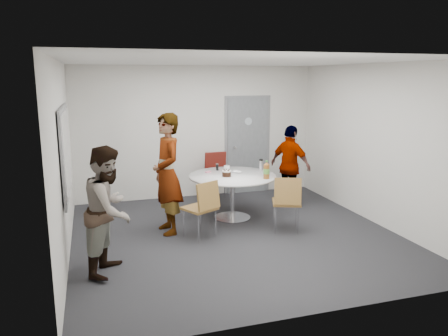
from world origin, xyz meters
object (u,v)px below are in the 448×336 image
object	(u,v)px
whiteboard	(66,151)
table	(234,181)
person_left	(109,210)
chair_near_right	(287,198)
chair_far	(217,171)
door	(247,145)
chair_near_left	(203,204)
person_right	(290,166)
person_main	(167,174)

from	to	relation	value
whiteboard	table	size ratio (longest dim) A/B	1.26
whiteboard	person_left	bearing A→B (deg)	-62.11
table	person_left	bearing A→B (deg)	-144.28
chair_near_right	chair_far	bearing A→B (deg)	124.76
door	chair_near_right	xyz separation A→B (m)	(-0.27, -2.60, -0.46)
door	chair_near_left	xyz separation A→B (m)	(-1.62, -2.48, -0.46)
person_right	whiteboard	bearing A→B (deg)	78.35
whiteboard	table	distance (m)	2.87
chair_near_left	person_left	bearing A→B (deg)	-179.23
person_left	chair_far	bearing A→B (deg)	-15.16
door	person_right	bearing A→B (deg)	-68.92
chair_near_left	person_main	xyz separation A→B (m)	(-0.47, 0.46, 0.40)
table	chair_far	size ratio (longest dim) A/B	1.55
table	chair_far	bearing A→B (deg)	87.40
table	chair_near_left	xyz separation A→B (m)	(-0.76, -0.81, -0.12)
whiteboard	chair_far	size ratio (longest dim) A/B	1.94
table	door	bearing A→B (deg)	62.76
chair_near_left	person_right	size ratio (longest dim) A/B	0.59
person_left	person_main	bearing A→B (deg)	-14.69
person_main	person_left	world-z (taller)	person_main
chair_far	person_main	world-z (taller)	person_main
table	person_left	distance (m)	2.70
door	chair_near_right	bearing A→B (deg)	-95.95
whiteboard	chair_near_left	distance (m)	2.14
person_main	chair_near_left	bearing A→B (deg)	38.06
whiteboard	person_right	xyz separation A→B (m)	(4.02, 1.10, -0.67)
chair_near_right	person_left	distance (m)	2.86
door	person_left	world-z (taller)	door
whiteboard	person_main	bearing A→B (deg)	9.98
chair_far	person_left	size ratio (longest dim) A/B	0.59
door	person_right	size ratio (longest dim) A/B	1.35
table	chair_far	world-z (taller)	table
chair_near_left	person_right	distance (m)	2.46
whiteboard	chair_near_left	size ratio (longest dim) A/B	2.06
table	chair_far	xyz separation A→B (m)	(0.06, 1.24, -0.08)
person_main	person_right	world-z (taller)	person_main
person_left	person_right	size ratio (longest dim) A/B	1.05
door	chair_near_left	distance (m)	3.00
table	person_main	size ratio (longest dim) A/B	0.78
table	person_left	world-z (taller)	person_left
chair_far	door	bearing A→B (deg)	-152.97
chair_far	person_main	bearing A→B (deg)	49.87
person_left	person_right	bearing A→B (deg)	-36.14
whiteboard	chair_near_right	world-z (taller)	whiteboard
whiteboard	door	bearing A→B (deg)	32.66
chair_near_left	chair_near_right	world-z (taller)	chair_near_right
chair_near_left	person_left	size ratio (longest dim) A/B	0.56
door	whiteboard	size ratio (longest dim) A/B	1.12
chair_near_right	person_left	world-z (taller)	person_left
table	chair_near_right	bearing A→B (deg)	-57.45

